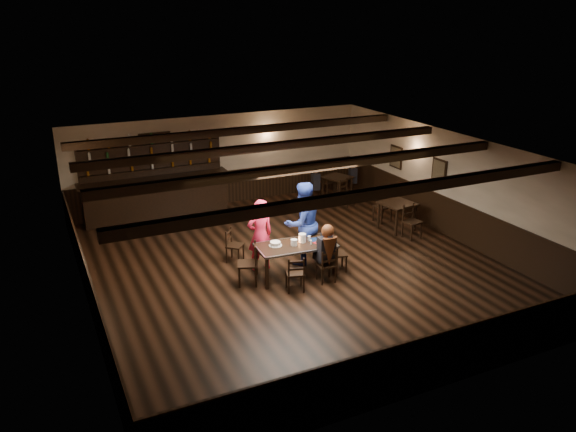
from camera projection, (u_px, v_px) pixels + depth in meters
name	position (u px, v px, depth m)	size (l,w,h in m)	color
ground	(293.00, 266.00, 12.93)	(10.00, 10.00, 0.00)	black
room_shell	(293.00, 193.00, 12.37)	(9.02, 10.02, 2.71)	beige
dining_table	(296.00, 247.00, 12.20)	(1.78, 0.98, 0.75)	black
chair_near_left	(296.00, 272.00, 11.57)	(0.45, 0.44, 0.79)	black
chair_near_right	(327.00, 263.00, 11.97)	(0.38, 0.37, 0.77)	black
chair_end_left	(251.00, 260.00, 11.90)	(0.54, 0.55, 0.93)	black
chair_end_right	(335.00, 251.00, 12.54)	(0.44, 0.45, 0.80)	black
chair_far_pushed	(232.00, 243.00, 13.03)	(0.50, 0.51, 0.78)	black
woman_pink	(260.00, 235.00, 12.49)	(0.61, 0.40, 1.66)	#EF1C40
man_blue	(303.00, 223.00, 12.78)	(0.94, 0.74, 1.94)	navy
seated_person	(327.00, 245.00, 11.87)	(0.37, 0.55, 0.89)	black
cake	(275.00, 244.00, 12.11)	(0.28, 0.28, 0.09)	white
plate_stack_a	(294.00, 242.00, 12.11)	(0.15, 0.15, 0.14)	white
plate_stack_b	(302.00, 238.00, 12.28)	(0.16, 0.16, 0.19)	white
tea_light	(296.00, 242.00, 12.27)	(0.05, 0.05, 0.06)	#A5A8AD
salt_shaker	(311.00, 242.00, 12.18)	(0.04, 0.04, 0.10)	silver
pepper_shaker	(317.00, 242.00, 12.20)	(0.04, 0.04, 0.09)	#A5A8AD
drink_glass	(309.00, 238.00, 12.38)	(0.07, 0.07, 0.11)	silver
menu_red	(320.00, 242.00, 12.29)	(0.29, 0.20, 0.00)	maroon
menu_blue	(316.00, 239.00, 12.44)	(0.33, 0.23, 0.00)	#0D1D41
bar_counter	(156.00, 191.00, 15.87)	(4.19, 0.70, 2.20)	black
back_table_a	(397.00, 206.00, 14.87)	(0.93, 0.93, 0.75)	black
back_table_b	(337.00, 180.00, 17.24)	(0.96, 0.96, 0.75)	black
bg_patron_left	(316.00, 178.00, 16.84)	(0.28, 0.39, 0.72)	black
bg_patron_right	(353.00, 172.00, 17.50)	(0.30, 0.38, 0.70)	black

